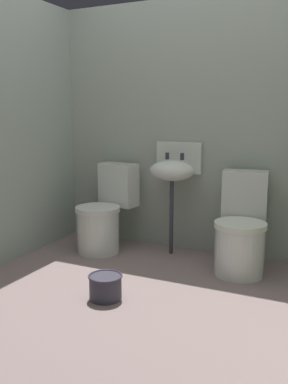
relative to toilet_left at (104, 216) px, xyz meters
name	(u,v)px	position (x,y,z in m)	size (l,w,h in m)	color
ground_plane	(123,310)	(0.69, -0.94, -0.36)	(2.92, 2.97, 0.08)	gray
wall_back	(193,128)	(0.69, 0.40, 0.79)	(2.92, 0.10, 2.22)	#95A192
toilet_left	(104,216)	(0.00, 0.00, 0.00)	(0.48, 0.65, 0.78)	silver
toilet_right	(241,232)	(1.25, 0.00, 0.00)	(0.45, 0.63, 0.78)	silver
sink	(173,170)	(0.59, 0.19, 0.43)	(0.42, 0.35, 0.99)	#34333E
bucket	(105,286)	(0.55, -0.91, -0.23)	(0.23, 0.23, 0.17)	#34333E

